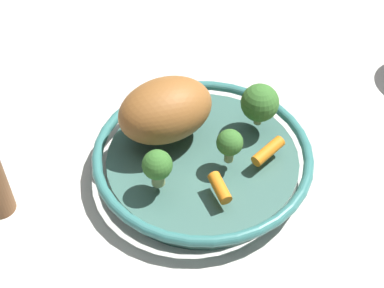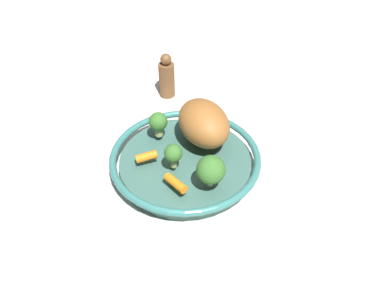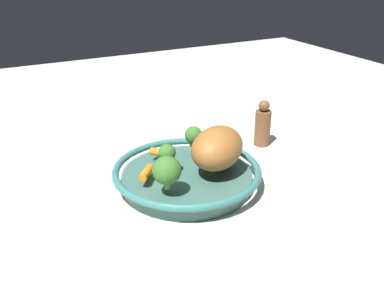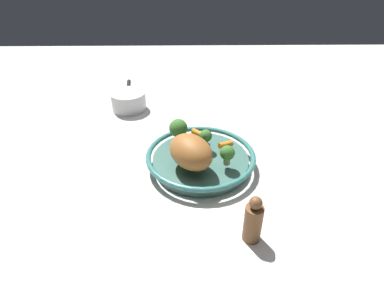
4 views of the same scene
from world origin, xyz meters
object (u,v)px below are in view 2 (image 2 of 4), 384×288
Objects in this scene: broccoli_floret_small at (158,122)px; broccoli_floret_edge at (211,170)px; pepper_mill at (167,77)px; baby_carrot_center at (177,183)px; broccoli_floret_large at (173,154)px; baby_carrot_back at (146,157)px; serving_bowl at (185,162)px; roast_chicken_piece at (204,123)px.

broccoli_floret_edge is at bearing -133.65° from broccoli_floret_small.
broccoli_floret_small is (0.13, 0.14, -0.01)m from broccoli_floret_edge.
broccoli_floret_small is at bearing -171.18° from pepper_mill.
broccoli_floret_small is 0.23m from pepper_mill.
broccoli_floret_large is at bearing 18.76° from baby_carrot_center.
baby_carrot_back is 0.36× the size of pepper_mill.
serving_bowl is 7.26× the size of baby_carrot_back.
baby_carrot_center is 0.17m from broccoli_floret_small.
baby_carrot_center is at bearing -163.77° from pepper_mill.
baby_carrot_back is (0.06, 0.08, 0.00)m from baby_carrot_center.
broccoli_floret_large is at bearing 65.18° from broccoli_floret_edge.
baby_carrot_back is at bearing 72.21° from broccoli_floret_edge.
baby_carrot_center is at bearing -153.60° from broccoli_floret_small.
baby_carrot_back reaches higher than serving_bowl.
pepper_mill reaches higher than baby_carrot_back.
roast_chicken_piece is at bearing -87.55° from broccoli_floret_small.
broccoli_floret_large is (-0.10, 0.05, -0.01)m from roast_chicken_piece.
serving_bowl is 4.68× the size of broccoli_floret_edge.
serving_bowl is 5.92× the size of baby_carrot_center.
serving_bowl is at bearing -127.24° from broccoli_floret_small.
baby_carrot_back is at bearing 176.24° from broccoli_floret_small.
broccoli_floret_large reaches higher than baby_carrot_center.
baby_carrot_center is at bearing 169.98° from roast_chicken_piece.
broccoli_floret_large is 0.11m from broccoli_floret_small.
pepper_mill is (0.37, 0.11, -0.00)m from baby_carrot_center.
broccoli_floret_small is (0.15, 0.07, 0.03)m from baby_carrot_center.
serving_bowl is 0.11m from broccoli_floret_small.
baby_carrot_center is 0.79× the size of broccoli_floret_edge.
broccoli_floret_small is at bearing 30.54° from broccoli_floret_large.
broccoli_floret_small is 0.47× the size of pepper_mill.
baby_carrot_back is (-0.03, 0.08, 0.03)m from serving_bowl.
broccoli_floret_small is at bearing 26.40° from baby_carrot_center.
broccoli_floret_large is at bearing -97.25° from baby_carrot_back.
broccoli_floret_small is at bearing 46.35° from broccoli_floret_edge.
baby_carrot_center is 0.07m from broccoli_floret_edge.
pepper_mill is (0.35, 0.17, -0.03)m from broccoli_floret_edge.
roast_chicken_piece is 0.11m from broccoli_floret_large.
serving_bowl is 5.59× the size of broccoli_floret_small.
baby_carrot_center is 0.94× the size of broccoli_floret_small.
roast_chicken_piece is 0.26m from pepper_mill.
broccoli_floret_large is at bearing -164.22° from pepper_mill.
roast_chicken_piece is 0.14m from baby_carrot_back.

